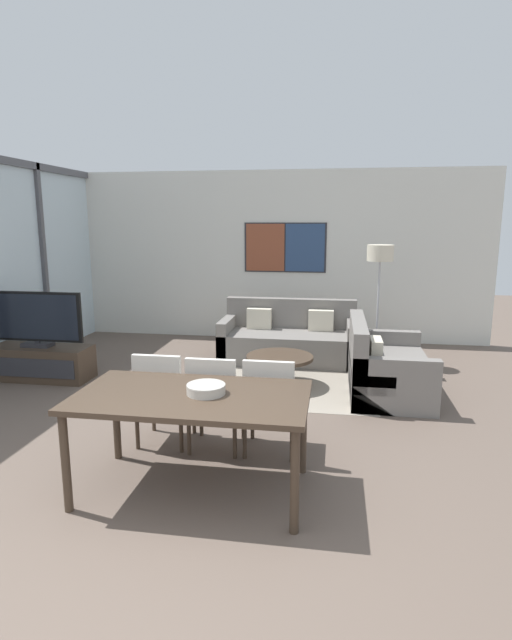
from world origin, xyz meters
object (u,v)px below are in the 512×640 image
at_px(tv_console, 39,363).
at_px(dining_chair_left, 163,393).
at_px(coffee_table, 280,363).
at_px(fruit_bowl, 206,388).
at_px(television, 36,319).
at_px(dining_chair_right, 270,400).
at_px(sofa_side, 381,370).
at_px(floor_lamp, 380,262).
at_px(sofa_main, 289,341).
at_px(dining_table, 192,404).
at_px(dining_chair_centre, 215,397).

relative_size(tv_console, dining_chair_left, 1.53).
xyz_separation_m(coffee_table, fruit_bowl, (-0.26, -2.49, 0.51)).
bearing_deg(tv_console, television, 90.00).
relative_size(tv_console, dining_chair_right, 1.53).
xyz_separation_m(sofa_side, floor_lamp, (0.03, 1.24, 1.15)).
bearing_deg(dining_chair_left, coffee_table, 64.89).
bearing_deg(sofa_side, sofa_main, 43.62).
distance_m(coffee_table, floor_lamp, 2.06).
relative_size(tv_console, sofa_side, 0.89).
distance_m(dining_chair_right, fruit_bowl, 0.83).
bearing_deg(dining_table, floor_lamp, 66.69).
bearing_deg(coffee_table, television, -176.05).
xyz_separation_m(television, dining_chair_centre, (2.69, -1.63, -0.29)).
distance_m(television, sofa_main, 3.40).
height_order(television, sofa_side, television).
bearing_deg(coffee_table, fruit_bowl, -95.92).
bearing_deg(fruit_bowl, coffee_table, 84.08).
xyz_separation_m(sofa_main, dining_chair_left, (-0.84, -3.00, 0.21)).
xyz_separation_m(coffee_table, floor_lamp, (1.23, 1.18, 1.14)).
relative_size(television, sofa_side, 0.83).
distance_m(sofa_main, sofa_side, 1.74).
bearing_deg(dining_table, dining_chair_right, 54.89).
bearing_deg(fruit_bowl, dining_chair_left, 130.06).
bearing_deg(dining_table, dining_chair_left, 124.03).
bearing_deg(floor_lamp, television, -161.98).
relative_size(television, dining_table, 0.73).
bearing_deg(fruit_bowl, dining_chair_centre, 98.83).
height_order(sofa_main, dining_table, sofa_main).
bearing_deg(fruit_bowl, sofa_side, 59.02).
bearing_deg(television, dining_chair_left, -35.69).
bearing_deg(coffee_table, dining_chair_centre, -101.08).
bearing_deg(sofa_side, dining_table, 147.51).
bearing_deg(television, sofa_main, 24.81).
bearing_deg(tv_console, dining_chair_centre, -31.15).
distance_m(coffee_table, dining_chair_left, 2.00).
distance_m(coffee_table, dining_chair_right, 1.84).
xyz_separation_m(tv_console, sofa_main, (3.05, 1.41, 0.07)).
bearing_deg(television, coffee_table, 3.95).
relative_size(coffee_table, floor_lamp, 0.49).
bearing_deg(television, tv_console, -90.00).
relative_size(sofa_main, fruit_bowl, 6.82).
height_order(sofa_side, coffee_table, sofa_side).
xyz_separation_m(tv_console, dining_chair_right, (3.18, -1.62, 0.28)).
bearing_deg(dining_chair_centre, television, 148.83).
height_order(sofa_main, sofa_side, same).
relative_size(dining_chair_left, floor_lamp, 0.52).
distance_m(dining_chair_right, floor_lamp, 3.34).
bearing_deg(floor_lamp, sofa_side, -91.40).
bearing_deg(sofa_main, dining_table, -95.54).
distance_m(sofa_side, dining_table, 2.94).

